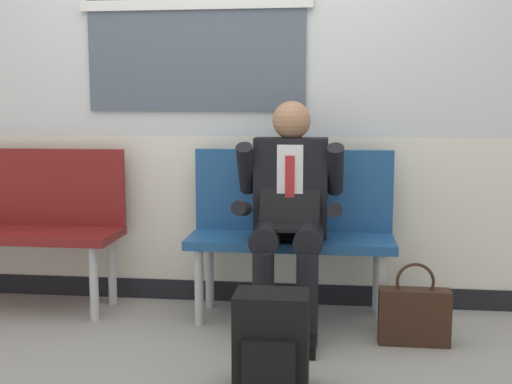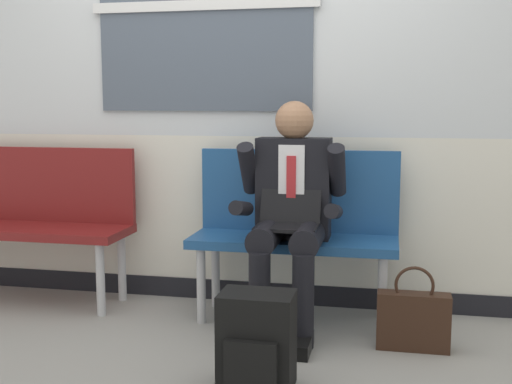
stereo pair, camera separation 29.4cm
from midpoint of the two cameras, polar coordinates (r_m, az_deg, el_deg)
The scene contains 7 objects.
ground_plane at distance 3.42m, azimuth -0.91°, elevation -12.83°, with size 18.00×18.00×0.00m, color gray.
station_wall at distance 3.92m, azimuth 1.35°, elevation 13.31°, with size 6.48×0.17×3.18m.
bench_with_person at distance 3.64m, azimuth 5.85°, elevation -2.74°, with size 1.14×0.42×0.95m.
bench_empty at distance 4.15m, azimuth -17.47°, elevation -1.77°, with size 1.28×0.42×0.94m.
person_seated at distance 3.43m, azimuth 5.52°, elevation -1.58°, with size 0.57×0.70×1.22m.
backpack at distance 2.80m, azimuth 3.14°, elevation -13.19°, with size 0.31×0.25×0.42m.
handbag at distance 3.36m, azimuth 16.28°, elevation -10.84°, with size 0.35×0.11×0.42m.
Camera 2 is at (0.86, -3.10, 1.20)m, focal length 45.13 mm.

